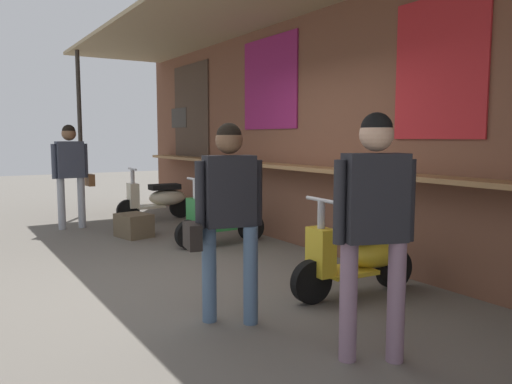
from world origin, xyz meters
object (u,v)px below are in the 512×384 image
scooter_cream (159,198)px  shopper_browsing (375,210)px  scooter_green (226,217)px  scooter_yellow (362,255)px  merchandise_crate (134,225)px  shopper_with_handbag (227,204)px  shopper_passing (71,165)px

scooter_cream → shopper_browsing: (6.45, -0.98, 0.65)m
scooter_green → shopper_browsing: (3.84, -0.98, 0.65)m
scooter_yellow → merchandise_crate: (-3.94, -0.95, -0.21)m
shopper_browsing → scooter_cream: bearing=-168.4°
shopper_with_handbag → shopper_browsing: (1.14, 0.48, 0.05)m
scooter_cream → shopper_with_handbag: (5.31, -1.46, 0.60)m
scooter_cream → scooter_yellow: bearing=92.4°
scooter_cream → shopper_browsing: size_ratio=0.84×
scooter_cream → merchandise_crate: bearing=58.3°
scooter_green → merchandise_crate: bearing=-53.3°
scooter_cream → shopper_passing: size_ratio=0.81×
scooter_green → shopper_with_handbag: size_ratio=0.86×
scooter_green → scooter_yellow: 2.72m
shopper_with_handbag → scooter_cream: bearing=176.2°
scooter_cream → shopper_browsing: bearing=83.8°
scooter_yellow → shopper_browsing: shopper_browsing is taller
shopper_with_handbag → shopper_passing: bearing=-167.2°
scooter_cream → shopper_with_handbag: size_ratio=0.86×
shopper_with_handbag → shopper_browsing: 1.24m
scooter_green → shopper_with_handbag: 3.13m
shopper_browsing → scooter_yellow: bearing=159.1°
scooter_green → scooter_cream: bearing=-91.2°
shopper_with_handbag → merchandise_crate: bearing=-175.9°
scooter_green → shopper_with_handbag: (2.70, -1.46, 0.60)m
scooter_yellow → merchandise_crate: bearing=-72.3°
scooter_cream → shopper_passing: shopper_passing is taller
scooter_cream → shopper_with_handbag: bearing=77.0°
scooter_green → scooter_yellow: (2.72, -0.00, 0.00)m
shopper_browsing → shopper_passing: (-6.31, -0.59, 0.02)m
scooter_green → shopper_with_handbag: bearing=60.3°
shopper_browsing → shopper_passing: bearing=-154.4°
shopper_with_handbag → shopper_browsing: bearing=34.6°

